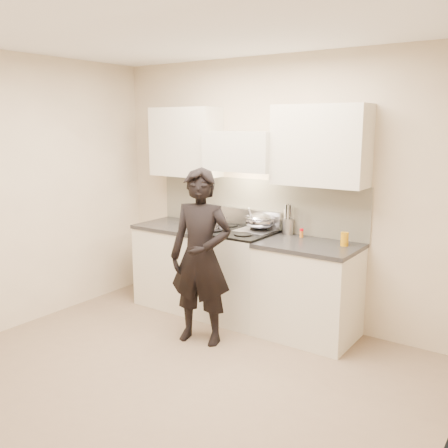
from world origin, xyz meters
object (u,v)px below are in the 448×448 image
(stove, at_px, (236,274))
(counter_right, at_px, (308,290))
(person, at_px, (201,257))
(utensil_crock, at_px, (288,225))
(wok, at_px, (260,221))

(stove, xyz_separation_m, counter_right, (0.83, 0.00, -0.01))
(person, bearing_deg, counter_right, 26.93)
(counter_right, height_order, utensil_crock, utensil_crock)
(stove, bearing_deg, utensil_crock, 27.13)
(stove, distance_m, counter_right, 0.83)
(stove, height_order, utensil_crock, utensil_crock)
(wok, distance_m, person, 0.86)
(utensil_crock, height_order, person, person)
(wok, relative_size, utensil_crock, 1.25)
(wok, distance_m, utensil_crock, 0.29)
(stove, distance_m, utensil_crock, 0.76)
(utensil_crock, bearing_deg, wok, -160.52)
(wok, height_order, utensil_crock, utensil_crock)
(counter_right, height_order, person, person)
(person, bearing_deg, stove, 80.68)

